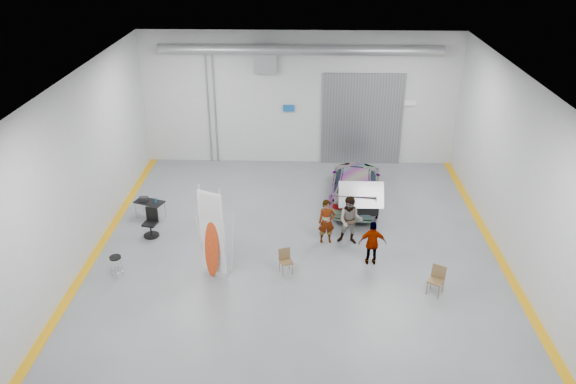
{
  "coord_description": "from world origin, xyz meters",
  "views": [
    {
      "loc": [
        0.2,
        -16.12,
        10.41
      ],
      "look_at": [
        -0.34,
        1.74,
        1.5
      ],
      "focal_mm": 35.0,
      "sensor_mm": 36.0,
      "label": 1
    }
  ],
  "objects_px": {
    "folding_chair_near": "(286,266)",
    "folding_chair_far": "(435,286)",
    "sedan_car": "(355,184)",
    "surfboard_display": "(215,241)",
    "work_table": "(148,201)",
    "person_b": "(350,220)",
    "person_c": "(373,243)",
    "person_a": "(327,222)",
    "office_chair": "(151,224)",
    "shop_stool": "(117,267)"
  },
  "relations": [
    {
      "from": "person_a",
      "to": "shop_stool",
      "type": "distance_m",
      "value": 7.11
    },
    {
      "from": "sedan_car",
      "to": "person_a",
      "type": "bearing_deg",
      "value": 75.53
    },
    {
      "from": "sedan_car",
      "to": "work_table",
      "type": "height_order",
      "value": "sedan_car"
    },
    {
      "from": "folding_chair_near",
      "to": "folding_chair_far",
      "type": "height_order",
      "value": "folding_chair_far"
    },
    {
      "from": "surfboard_display",
      "to": "work_table",
      "type": "xyz_separation_m",
      "value": [
        -3.12,
        3.71,
        -0.58
      ]
    },
    {
      "from": "surfboard_display",
      "to": "work_table",
      "type": "bearing_deg",
      "value": 154.57
    },
    {
      "from": "person_b",
      "to": "office_chair",
      "type": "distance_m",
      "value": 7.09
    },
    {
      "from": "sedan_car",
      "to": "work_table",
      "type": "relative_size",
      "value": 3.93
    },
    {
      "from": "surfboard_display",
      "to": "folding_chair_far",
      "type": "distance_m",
      "value": 6.87
    },
    {
      "from": "person_c",
      "to": "folding_chair_far",
      "type": "height_order",
      "value": "person_c"
    },
    {
      "from": "folding_chair_near",
      "to": "office_chair",
      "type": "xyz_separation_m",
      "value": [
        -4.91,
        2.2,
        0.21
      ]
    },
    {
      "from": "folding_chair_near",
      "to": "work_table",
      "type": "bearing_deg",
      "value": 126.14
    },
    {
      "from": "person_a",
      "to": "person_c",
      "type": "height_order",
      "value": "person_a"
    },
    {
      "from": "sedan_car",
      "to": "shop_stool",
      "type": "relative_size",
      "value": 6.34
    },
    {
      "from": "person_b",
      "to": "folding_chair_far",
      "type": "xyz_separation_m",
      "value": [
        2.39,
        -2.87,
        -0.61
      ]
    },
    {
      "from": "sedan_car",
      "to": "person_c",
      "type": "relative_size",
      "value": 3.07
    },
    {
      "from": "sedan_car",
      "to": "folding_chair_near",
      "type": "height_order",
      "value": "sedan_car"
    },
    {
      "from": "folding_chair_far",
      "to": "office_chair",
      "type": "xyz_separation_m",
      "value": [
        -9.46,
        3.16,
        0.18
      ]
    },
    {
      "from": "surfboard_display",
      "to": "person_b",
      "type": "bearing_deg",
      "value": 50.43
    },
    {
      "from": "person_b",
      "to": "folding_chair_far",
      "type": "bearing_deg",
      "value": -40.34
    },
    {
      "from": "work_table",
      "to": "office_chair",
      "type": "xyz_separation_m",
      "value": [
        0.41,
        -1.3,
        -0.23
      ]
    },
    {
      "from": "work_table",
      "to": "office_chair",
      "type": "relative_size",
      "value": 1.16
    },
    {
      "from": "person_b",
      "to": "office_chair",
      "type": "relative_size",
      "value": 1.7
    },
    {
      "from": "folding_chair_far",
      "to": "work_table",
      "type": "distance_m",
      "value": 10.85
    },
    {
      "from": "sedan_car",
      "to": "person_a",
      "type": "height_order",
      "value": "person_a"
    },
    {
      "from": "person_a",
      "to": "person_b",
      "type": "distance_m",
      "value": 0.82
    },
    {
      "from": "shop_stool",
      "to": "sedan_car",
      "type": "bearing_deg",
      "value": 35.18
    },
    {
      "from": "folding_chair_near",
      "to": "person_a",
      "type": "bearing_deg",
      "value": 34.87
    },
    {
      "from": "folding_chair_far",
      "to": "shop_stool",
      "type": "xyz_separation_m",
      "value": [
        -9.91,
        0.58,
        0.09
      ]
    },
    {
      "from": "folding_chair_far",
      "to": "work_table",
      "type": "bearing_deg",
      "value": -173.16
    },
    {
      "from": "surfboard_display",
      "to": "sedan_car",
      "type": "bearing_deg",
      "value": 73.01
    },
    {
      "from": "surfboard_display",
      "to": "folding_chair_near",
      "type": "height_order",
      "value": "surfboard_display"
    },
    {
      "from": "person_a",
      "to": "person_c",
      "type": "relative_size",
      "value": 1.04
    },
    {
      "from": "shop_stool",
      "to": "person_a",
      "type": "bearing_deg",
      "value": 19.28
    },
    {
      "from": "shop_stool",
      "to": "work_table",
      "type": "distance_m",
      "value": 3.9
    },
    {
      "from": "sedan_car",
      "to": "person_c",
      "type": "height_order",
      "value": "person_c"
    },
    {
      "from": "sedan_car",
      "to": "surfboard_display",
      "type": "relative_size",
      "value": 1.53
    },
    {
      "from": "shop_stool",
      "to": "office_chair",
      "type": "height_order",
      "value": "office_chair"
    },
    {
      "from": "surfboard_display",
      "to": "person_c",
      "type": "bearing_deg",
      "value": 34.0
    },
    {
      "from": "person_a",
      "to": "work_table",
      "type": "bearing_deg",
      "value": 157.97
    },
    {
      "from": "work_table",
      "to": "person_b",
      "type": "bearing_deg",
      "value": -11.99
    },
    {
      "from": "person_a",
      "to": "person_c",
      "type": "bearing_deg",
      "value": -51.33
    },
    {
      "from": "person_c",
      "to": "surfboard_display",
      "type": "height_order",
      "value": "surfboard_display"
    },
    {
      "from": "person_b",
      "to": "folding_chair_near",
      "type": "bearing_deg",
      "value": -128.69
    },
    {
      "from": "person_a",
      "to": "folding_chair_far",
      "type": "height_order",
      "value": "person_a"
    },
    {
      "from": "office_chair",
      "to": "folding_chair_far",
      "type": "bearing_deg",
      "value": -7.6
    },
    {
      "from": "folding_chair_near",
      "to": "person_b",
      "type": "bearing_deg",
      "value": 20.87
    },
    {
      "from": "person_b",
      "to": "folding_chair_far",
      "type": "height_order",
      "value": "person_b"
    },
    {
      "from": "sedan_car",
      "to": "surfboard_display",
      "type": "bearing_deg",
      "value": 55.08
    },
    {
      "from": "folding_chair_near",
      "to": "folding_chair_far",
      "type": "bearing_deg",
      "value": -32.61
    }
  ]
}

